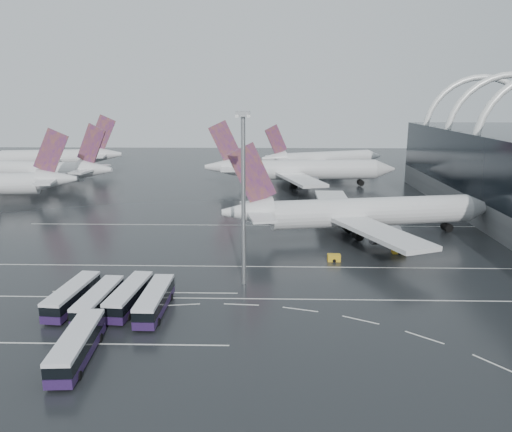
{
  "coord_description": "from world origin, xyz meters",
  "views": [
    {
      "loc": [
        -5.47,
        -69.6,
        28.89
      ],
      "look_at": [
        -7.75,
        20.23,
        7.0
      ],
      "focal_mm": 35.0,
      "sensor_mm": 36.0,
      "label": 1
    }
  ],
  "objects_px": {
    "airliner_gate_c": "(321,159)",
    "bus_row_far_b": "(77,345)",
    "gse_cart_belly_b": "(396,233)",
    "jet_remote_mid": "(47,171)",
    "jet_remote_far": "(57,158)",
    "airliner_gate_b": "(297,170)",
    "gse_cart_belly_a": "(399,250)",
    "floodlight_mast": "(243,179)",
    "airliner_main": "(358,213)",
    "gse_cart_belly_c": "(334,258)",
    "bus_row_near_a": "(72,296)",
    "bus_row_near_b": "(99,300)",
    "bus_row_near_d": "(155,300)",
    "bus_row_near_c": "(129,296)"
  },
  "relations": [
    {
      "from": "airliner_gate_c",
      "to": "jet_remote_far",
      "type": "bearing_deg",
      "value": 163.83
    },
    {
      "from": "airliner_gate_c",
      "to": "jet_remote_far",
      "type": "distance_m",
      "value": 100.75
    },
    {
      "from": "jet_remote_mid",
      "to": "gse_cart_belly_a",
      "type": "xyz_separation_m",
      "value": [
        95.04,
        -65.6,
        -4.61
      ]
    },
    {
      "from": "gse_cart_belly_c",
      "to": "bus_row_near_d",
      "type": "bearing_deg",
      "value": -140.76
    },
    {
      "from": "bus_row_near_c",
      "to": "gse_cart_belly_c",
      "type": "height_order",
      "value": "bus_row_near_c"
    },
    {
      "from": "airliner_main",
      "to": "gse_cart_belly_a",
      "type": "height_order",
      "value": "airliner_main"
    },
    {
      "from": "gse_cart_belly_b",
      "to": "gse_cart_belly_c",
      "type": "height_order",
      "value": "gse_cart_belly_c"
    },
    {
      "from": "airliner_main",
      "to": "floodlight_mast",
      "type": "height_order",
      "value": "floodlight_mast"
    },
    {
      "from": "bus_row_near_c",
      "to": "gse_cart_belly_c",
      "type": "xyz_separation_m",
      "value": [
        31.0,
        20.77,
        -1.08
      ]
    },
    {
      "from": "airliner_gate_c",
      "to": "jet_remote_mid",
      "type": "relative_size",
      "value": 1.05
    },
    {
      "from": "bus_row_near_b",
      "to": "bus_row_near_d",
      "type": "bearing_deg",
      "value": -84.92
    },
    {
      "from": "jet_remote_far",
      "to": "gse_cart_belly_a",
      "type": "xyz_separation_m",
      "value": [
        104.41,
        -95.78,
        -4.94
      ]
    },
    {
      "from": "airliner_gate_c",
      "to": "bus_row_near_a",
      "type": "height_order",
      "value": "airliner_gate_c"
    },
    {
      "from": "airliner_gate_b",
      "to": "gse_cart_belly_a",
      "type": "height_order",
      "value": "airliner_gate_b"
    },
    {
      "from": "airliner_gate_c",
      "to": "gse_cart_belly_b",
      "type": "height_order",
      "value": "airliner_gate_c"
    },
    {
      "from": "airliner_gate_b",
      "to": "gse_cart_belly_b",
      "type": "relative_size",
      "value": 29.66
    },
    {
      "from": "airliner_main",
      "to": "bus_row_near_b",
      "type": "height_order",
      "value": "airliner_main"
    },
    {
      "from": "airliner_main",
      "to": "bus_row_near_c",
      "type": "xyz_separation_m",
      "value": [
        -37.93,
        -36.89,
        -3.31
      ]
    },
    {
      "from": "bus_row_far_b",
      "to": "gse_cart_belly_b",
      "type": "height_order",
      "value": "bus_row_far_b"
    },
    {
      "from": "jet_remote_far",
      "to": "bus_row_far_b",
      "type": "xyz_separation_m",
      "value": [
        58.7,
        -135.6,
        -3.87
      ]
    },
    {
      "from": "floodlight_mast",
      "to": "gse_cart_belly_b",
      "type": "bearing_deg",
      "value": 42.94
    },
    {
      "from": "airliner_main",
      "to": "jet_remote_far",
      "type": "height_order",
      "value": "jet_remote_far"
    },
    {
      "from": "bus_row_near_c",
      "to": "bus_row_far_b",
      "type": "relative_size",
      "value": 0.97
    },
    {
      "from": "airliner_gate_b",
      "to": "gse_cart_belly_a",
      "type": "xyz_separation_m",
      "value": [
        15.32,
        -69.07,
        -4.65
      ]
    },
    {
      "from": "bus_row_far_b",
      "to": "floodlight_mast",
      "type": "distance_m",
      "value": 32.93
    },
    {
      "from": "airliner_main",
      "to": "airliner_gate_c",
      "type": "distance_m",
      "value": 93.1
    },
    {
      "from": "jet_remote_mid",
      "to": "jet_remote_far",
      "type": "relative_size",
      "value": 0.94
    },
    {
      "from": "airliner_gate_b",
      "to": "bus_row_far_b",
      "type": "bearing_deg",
      "value": -109.76
    },
    {
      "from": "bus_row_near_c",
      "to": "bus_row_near_d",
      "type": "height_order",
      "value": "bus_row_near_d"
    },
    {
      "from": "jet_remote_mid",
      "to": "bus_row_near_d",
      "type": "height_order",
      "value": "jet_remote_mid"
    },
    {
      "from": "gse_cart_belly_b",
      "to": "airliner_gate_b",
      "type": "bearing_deg",
      "value": 107.4
    },
    {
      "from": "airliner_gate_c",
      "to": "jet_remote_far",
      "type": "height_order",
      "value": "jet_remote_far"
    },
    {
      "from": "jet_remote_mid",
      "to": "gse_cart_belly_a",
      "type": "bearing_deg",
      "value": 155.35
    },
    {
      "from": "gse_cart_belly_b",
      "to": "jet_remote_far",
      "type": "bearing_deg",
      "value": 142.02
    },
    {
      "from": "jet_remote_far",
      "to": "bus_row_near_a",
      "type": "bearing_deg",
      "value": 104.41
    },
    {
      "from": "bus_row_near_c",
      "to": "bus_row_far_b",
      "type": "height_order",
      "value": "bus_row_far_b"
    },
    {
      "from": "bus_row_near_d",
      "to": "floodlight_mast",
      "type": "height_order",
      "value": "floodlight_mast"
    },
    {
      "from": "bus_row_near_b",
      "to": "bus_row_near_d",
      "type": "xyz_separation_m",
      "value": [
        7.65,
        0.16,
        0.06
      ]
    },
    {
      "from": "airliner_gate_c",
      "to": "bus_row_far_b",
      "type": "bearing_deg",
      "value": -127.17
    },
    {
      "from": "airliner_gate_c",
      "to": "bus_row_near_c",
      "type": "height_order",
      "value": "airliner_gate_c"
    },
    {
      "from": "bus_row_near_a",
      "to": "gse_cart_belly_a",
      "type": "height_order",
      "value": "bus_row_near_a"
    },
    {
      "from": "airliner_main",
      "to": "bus_row_near_d",
      "type": "relative_size",
      "value": 4.62
    },
    {
      "from": "bus_row_near_b",
      "to": "gse_cart_belly_a",
      "type": "xyz_separation_m",
      "value": [
        47.53,
        27.18,
        -0.98
      ]
    },
    {
      "from": "floodlight_mast",
      "to": "gse_cart_belly_b",
      "type": "height_order",
      "value": "floodlight_mast"
    },
    {
      "from": "airliner_main",
      "to": "gse_cart_belly_a",
      "type": "bearing_deg",
      "value": -73.54
    },
    {
      "from": "jet_remote_far",
      "to": "bus_row_near_d",
      "type": "bearing_deg",
      "value": 108.68
    },
    {
      "from": "jet_remote_far",
      "to": "bus_row_near_c",
      "type": "xyz_separation_m",
      "value": [
        60.67,
        -121.42,
        -3.93
      ]
    },
    {
      "from": "bus_row_near_c",
      "to": "bus_row_far_b",
      "type": "xyz_separation_m",
      "value": [
        -1.97,
        -14.18,
        0.06
      ]
    },
    {
      "from": "bus_row_near_c",
      "to": "airliner_gate_c",
      "type": "bearing_deg",
      "value": -11.96
    },
    {
      "from": "bus_row_near_b",
      "to": "gse_cart_belly_a",
      "type": "distance_m",
      "value": 54.76
    }
  ]
}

